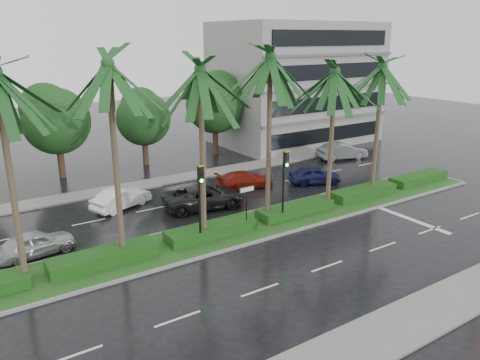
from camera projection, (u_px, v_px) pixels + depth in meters
ground at (266, 232)px, 26.61m from camera, size 120.00×120.00×0.00m
near_sidewalk at (419, 317)px, 18.46m from camera, size 40.00×2.40×0.12m
far_sidewalk at (174, 179)px, 36.17m from camera, size 40.00×2.00×0.12m
median at (256, 225)px, 27.39m from camera, size 36.00×4.00×0.15m
hedge at (256, 219)px, 27.28m from camera, size 35.20×1.40×0.60m
lane_markings at (311, 223)px, 27.87m from camera, size 34.00×13.06×0.01m
palm_row at (237, 79)px, 24.25m from camera, size 26.30×4.20×10.31m
signal_median_left at (200, 193)px, 23.87m from camera, size 0.34×0.42×4.36m
signal_median_right at (285, 176)px, 26.76m from camera, size 0.34×0.42×4.36m
street_sign at (247, 197)px, 25.85m from camera, size 0.95×0.09×2.60m
bg_trees at (132, 111)px, 38.76m from camera, size 33.08×5.42×7.83m
building at (296, 83)px, 48.14m from camera, size 16.00×10.00×12.00m
car_silver at (35, 244)px, 23.57m from camera, size 2.10×4.04×1.31m
car_white at (121, 198)px, 30.11m from camera, size 2.78×4.29×1.34m
car_darkgrey at (204, 197)px, 30.17m from camera, size 3.26×5.62×1.47m
car_red at (245, 180)px, 34.13m from camera, size 2.48×4.54×1.25m
car_blue at (315, 175)px, 35.17m from camera, size 2.98×4.18×1.32m
car_grey at (342, 151)px, 42.12m from camera, size 2.70×4.80×1.50m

